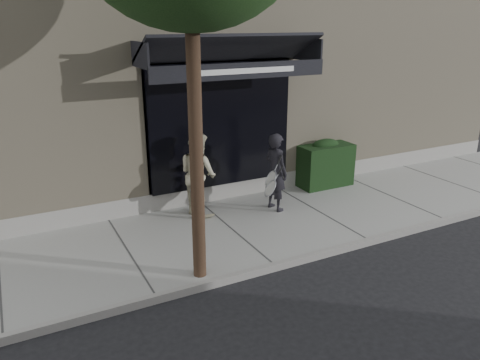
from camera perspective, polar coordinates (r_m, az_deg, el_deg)
ground at (r=10.01m, az=9.32°, el=-4.28°), size 80.00×80.00×0.00m
sidewalk at (r=9.99m, az=9.34°, el=-3.97°), size 20.00×3.00×0.12m
curb at (r=8.91m, az=15.28°, el=-7.26°), size 20.00×0.10×0.14m
building_facade at (r=13.54m, az=-2.92°, el=13.94°), size 14.30×8.04×5.64m
hedge at (r=11.36m, az=10.25°, el=2.01°), size 1.30×0.70×1.14m
pedestrian_front at (r=9.64m, az=4.37°, el=0.95°), size 0.72×0.90×1.63m
pedestrian_back at (r=9.43m, az=-5.12°, el=0.77°), size 0.84×0.97×1.71m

